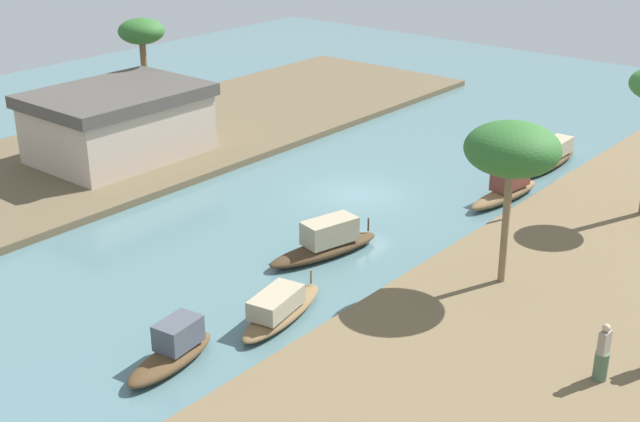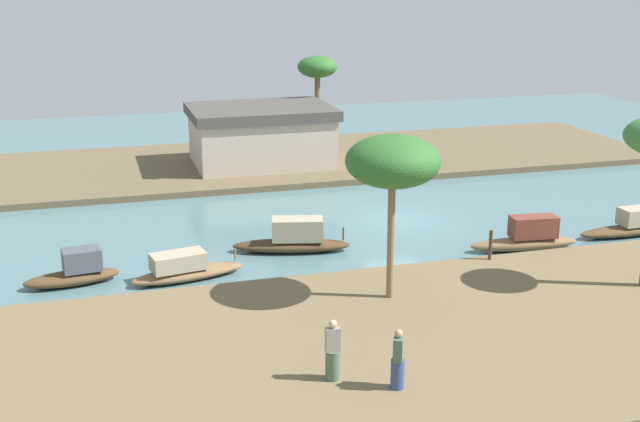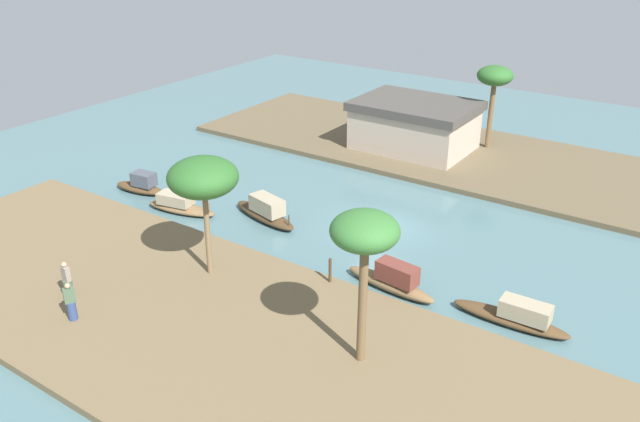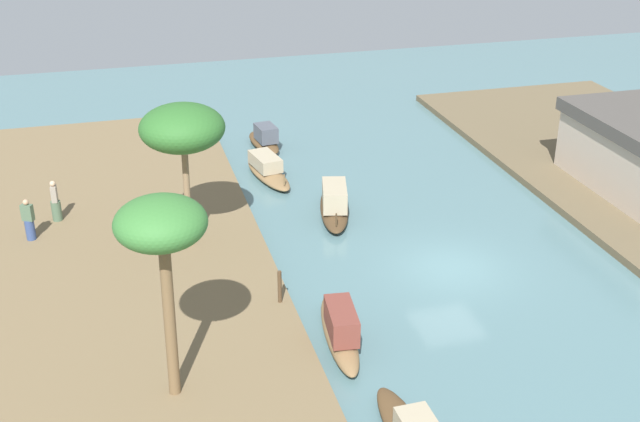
# 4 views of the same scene
# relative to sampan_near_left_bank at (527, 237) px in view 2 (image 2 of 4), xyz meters

# --- Properties ---
(river_water) EXTENTS (64.49, 64.49, 0.00)m
(river_water) POSITION_rel_sampan_near_left_bank_xyz_m (-3.58, 5.39, -0.54)
(river_water) COLOR slate
(river_water) RESTS_ON ground
(riverbank_left) EXTENTS (39.74, 11.98, 0.33)m
(riverbank_left) POSITION_rel_sampan_near_left_bank_xyz_m (-3.58, -6.99, -0.37)
(riverbank_left) COLOR brown
(riverbank_left) RESTS_ON ground
(riverbank_right) EXTENTS (39.74, 11.98, 0.33)m
(riverbank_right) POSITION_rel_sampan_near_left_bank_xyz_m (-3.58, 17.76, -0.37)
(riverbank_right) COLOR brown
(riverbank_right) RESTS_ON ground
(sampan_near_left_bank) EXTENTS (4.68, 1.44, 1.43)m
(sampan_near_left_bank) POSITION_rel_sampan_near_left_bank_xyz_m (0.00, 0.00, 0.00)
(sampan_near_left_bank) COLOR brown
(sampan_near_left_bank) RESTS_ON river_water
(sampan_with_red_awning) EXTENTS (4.96, 1.16, 1.20)m
(sampan_with_red_awning) POSITION_rel_sampan_near_left_bank_xyz_m (5.47, 0.48, -0.09)
(sampan_with_red_awning) COLOR brown
(sampan_with_red_awning) RESTS_ON river_water
(sampan_upstream_small) EXTENTS (4.95, 2.31, 1.40)m
(sampan_upstream_small) POSITION_rel_sampan_near_left_bank_xyz_m (-9.25, 2.48, -0.01)
(sampan_upstream_small) COLOR #47331E
(sampan_upstream_small) RESTS_ON river_water
(sampan_foreground) EXTENTS (4.43, 1.93, 1.08)m
(sampan_foreground) POSITION_rel_sampan_near_left_bank_xyz_m (-13.92, 0.55, -0.12)
(sampan_foreground) COLOR brown
(sampan_foreground) RESTS_ON river_water
(sampan_open_hull) EXTENTS (3.53, 1.54, 1.32)m
(sampan_open_hull) POSITION_rel_sampan_near_left_bank_xyz_m (-17.81, 1.22, -0.06)
(sampan_open_hull) COLOR brown
(sampan_open_hull) RESTS_ON river_water
(person_on_near_bank) EXTENTS (0.42, 0.42, 1.75)m
(person_on_near_bank) POSITION_rel_sampan_near_left_bank_xyz_m (-11.05, -8.84, 0.50)
(person_on_near_bank) COLOR #4C664C
(person_on_near_bank) RESTS_ON riverbank_left
(person_by_mooring) EXTENTS (0.49, 0.51, 1.70)m
(person_by_mooring) POSITION_rel_sampan_near_left_bank_xyz_m (-9.54, -9.80, 0.54)
(person_by_mooring) COLOR #33477A
(person_by_mooring) RESTS_ON riverbank_left
(mooring_post) EXTENTS (0.14, 0.14, 1.18)m
(mooring_post) POSITION_rel_sampan_near_left_bank_xyz_m (-2.44, -1.41, 0.38)
(mooring_post) COLOR #4C3823
(mooring_post) RESTS_ON riverbank_left
(palm_tree_left_near) EXTENTS (3.13, 3.13, 5.61)m
(palm_tree_left_near) POSITION_rel_sampan_near_left_bank_xyz_m (-7.48, -3.81, 4.50)
(palm_tree_left_near) COLOR #7F6647
(palm_tree_left_near) RESTS_ON riverbank_left
(palm_tree_right_tall) EXTENTS (2.42, 2.42, 5.72)m
(palm_tree_right_tall) POSITION_rel_sampan_near_left_bank_xyz_m (-3.27, 19.89, 4.67)
(palm_tree_right_tall) COLOR brown
(palm_tree_right_tall) RESTS_ON riverbank_right
(riverside_building) EXTENTS (8.02, 5.89, 3.30)m
(riverside_building) POSITION_rel_sampan_near_left_bank_xyz_m (-7.49, 16.84, 1.47)
(riverside_building) COLOR #C6B29E
(riverside_building) RESTS_ON riverbank_right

